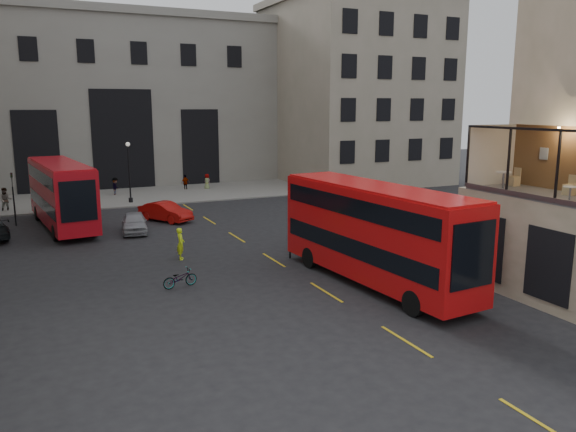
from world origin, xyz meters
name	(u,v)px	position (x,y,z in m)	size (l,w,h in m)	color
ground	(449,332)	(0.00, 0.00, 0.00)	(140.00, 140.00, 0.00)	black
host_frontage	(575,255)	(6.50, 0.00, 2.25)	(3.00, 11.00, 4.50)	#C9B396
gateway	(113,96)	(-5.00, 47.99, 9.39)	(35.00, 10.60, 18.00)	gray
building_right	(353,87)	(20.00, 39.97, 10.39)	(16.60, 18.60, 20.00)	gray
pavement_far	(124,196)	(-6.00, 38.00, 0.06)	(40.00, 12.00, 0.12)	slate
traffic_light_near	(290,216)	(-1.00, 12.00, 2.42)	(0.16, 0.20, 3.80)	black
traffic_light_far	(13,192)	(-15.00, 28.00, 2.42)	(0.16, 0.20, 3.80)	black
street_lamp_b	(130,176)	(-6.00, 34.00, 2.39)	(0.36, 0.36, 5.33)	black
bus_near	(375,229)	(0.68, 6.18, 2.67)	(3.64, 12.08, 4.75)	red
bus_far	(61,191)	(-11.96, 25.96, 2.57)	(3.89, 11.69, 4.58)	#B80C16
car_a	(134,222)	(-7.72, 22.33, 0.68)	(1.61, 4.00, 1.36)	#94959B
car_b	(165,212)	(-4.97, 25.17, 0.71)	(1.50, 4.30, 1.42)	#AA0D0A
bicycle	(180,278)	(-7.86, 9.56, 0.44)	(0.58, 1.68, 0.88)	gray
cyclist	(181,244)	(-6.59, 14.35, 0.89)	(0.65, 0.43, 1.78)	#DBFF1A
pedestrian_a	(6,200)	(-15.73, 34.07, 0.99)	(0.96, 0.75, 1.98)	gray
pedestrian_b	(115,187)	(-6.56, 38.94, 0.87)	(1.12, 0.64, 1.73)	gray
pedestrian_c	(185,183)	(0.32, 39.52, 0.78)	(0.92, 0.38, 1.57)	gray
pedestrian_d	(207,182)	(2.48, 39.20, 0.80)	(0.78, 0.51, 1.60)	gray
cafe_table_mid	(570,192)	(5.42, -0.33, 5.05)	(0.54, 0.54, 0.67)	silver
cafe_table_far	(503,178)	(5.69, 3.38, 5.17)	(0.68, 0.68, 0.85)	beige
cafe_chair_c	(570,189)	(7.22, 1.11, 4.86)	(0.45, 0.45, 0.86)	tan
cafe_chair_d	(514,180)	(7.23, 4.19, 4.87)	(0.45, 0.45, 0.87)	tan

